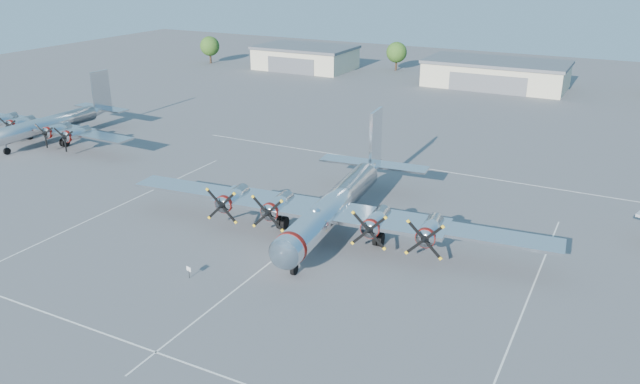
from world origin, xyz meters
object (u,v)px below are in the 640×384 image
at_px(hangar_center, 496,74).
at_px(bomber_west, 55,141).
at_px(hangar_west, 305,57).
at_px(tree_far_west, 210,46).
at_px(tree_west, 397,52).
at_px(main_bomber_b29, 336,230).
at_px(info_placard, 189,270).

xyz_separation_m(hangar_center, bomber_west, (-49.14, -70.27, -2.71)).
xyz_separation_m(hangar_west, tree_far_west, (-25.00, -3.96, 1.51)).
distance_m(tree_far_west, bomber_west, 69.64).
distance_m(hangar_west, tree_far_west, 25.36).
bearing_deg(tree_far_west, hangar_west, 9.01).
relative_size(tree_west, bomber_west, 0.20).
relative_size(hangar_west, bomber_west, 0.68).
relative_size(tree_far_west, main_bomber_b29, 0.15).
relative_size(tree_west, info_placard, 6.20).
bearing_deg(tree_far_west, hangar_center, 3.24).
height_order(hangar_west, hangar_center, same).
bearing_deg(hangar_center, bomber_west, -124.96).
height_order(main_bomber_b29, bomber_west, main_bomber_b29).
distance_m(main_bomber_b29, info_placard, 16.39).
bearing_deg(main_bomber_b29, hangar_west, 115.57).
relative_size(hangar_center, bomber_west, 0.85).
bearing_deg(info_placard, hangar_west, 126.42).
bearing_deg(bomber_west, tree_west, 74.48).
distance_m(hangar_center, main_bomber_b29, 79.54).
bearing_deg(hangar_west, tree_far_west, -170.99).
distance_m(bomber_west, info_placard, 50.54).
height_order(hangar_center, tree_far_west, tree_far_west).
height_order(hangar_center, bomber_west, hangar_center).
bearing_deg(main_bomber_b29, info_placard, -119.83).
relative_size(hangar_center, main_bomber_b29, 0.66).
relative_size(tree_far_west, info_placard, 6.20).
xyz_separation_m(tree_west, main_bomber_b29, (27.15, -87.50, -4.22)).
bearing_deg(bomber_west, hangar_west, 88.24).
height_order(hangar_west, info_placard, hangar_west).
bearing_deg(main_bomber_b29, bomber_west, 164.73).
xyz_separation_m(hangar_west, tree_west, (20.00, 8.04, 1.51)).
relative_size(hangar_west, hangar_center, 0.79).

